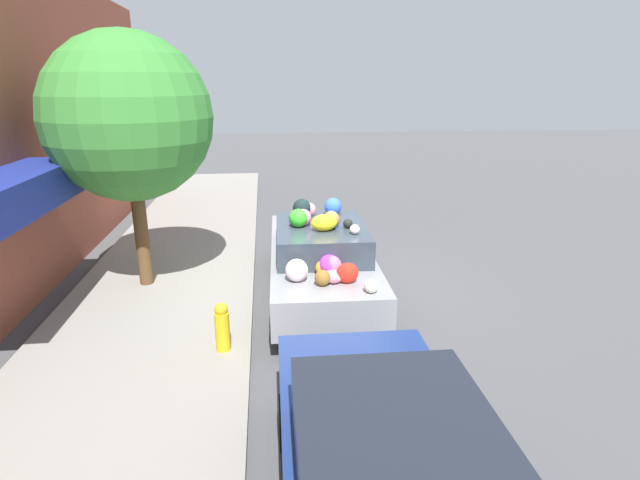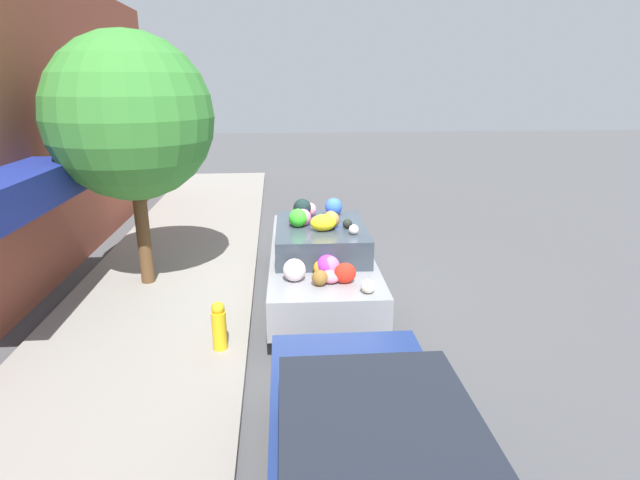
# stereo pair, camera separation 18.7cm
# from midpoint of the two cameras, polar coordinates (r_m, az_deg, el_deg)

# --- Properties ---
(ground_plane) EXTENTS (60.00, 60.00, 0.00)m
(ground_plane) POSITION_cam_midpoint_polar(r_m,az_deg,el_deg) (9.08, -1.21, -6.22)
(ground_plane) COLOR #4C4C4F
(sidewalk_curb) EXTENTS (24.00, 3.20, 0.14)m
(sidewalk_curb) POSITION_cam_midpoint_polar(r_m,az_deg,el_deg) (9.24, -18.24, -6.27)
(sidewalk_curb) COLOR gray
(sidewalk_curb) RESTS_ON ground
(street_tree) EXTENTS (2.79, 2.79, 4.37)m
(street_tree) POSITION_cam_midpoint_polar(r_m,az_deg,el_deg) (9.14, -21.61, 12.83)
(street_tree) COLOR brown
(street_tree) RESTS_ON sidewalk_curb
(fire_hydrant) EXTENTS (0.20, 0.20, 0.70)m
(fire_hydrant) POSITION_cam_midpoint_polar(r_m,az_deg,el_deg) (7.05, -11.87, -9.69)
(fire_hydrant) COLOR gold
(fire_hydrant) RESTS_ON sidewalk_curb
(art_car) EXTENTS (4.59, 1.84, 1.68)m
(art_car) POSITION_cam_midpoint_polar(r_m,az_deg,el_deg) (8.75, -0.60, -1.96)
(art_car) COLOR gray
(art_car) RESTS_ON ground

